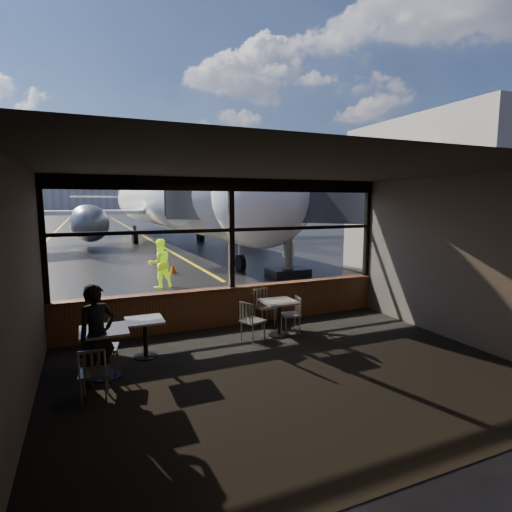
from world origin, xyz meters
TOP-DOWN VIEW (x-y plane):
  - ground_plane at (0.00, 120.00)m, footprint 520.00×520.00m
  - carpet_floor at (0.00, -3.00)m, footprint 8.00×6.00m
  - ceiling at (0.00, -3.00)m, footprint 8.00×6.00m
  - wall_left at (-4.00, -3.00)m, footprint 0.04×6.00m
  - wall_right at (4.00, -3.00)m, footprint 0.04×6.00m
  - wall_back at (0.00, -6.00)m, footprint 8.00×0.04m
  - window_sill at (0.00, 0.00)m, footprint 8.00×0.28m
  - window_header at (0.00, 0.00)m, footprint 8.00×0.18m
  - mullion_left at (-3.95, 0.00)m, footprint 0.12×0.12m
  - mullion_centre at (0.00, 0.00)m, footprint 0.12×0.12m
  - mullion_right at (3.95, 0.00)m, footprint 0.12×0.12m
  - window_transom at (0.00, 0.00)m, footprint 8.00×0.10m
  - airliner at (2.60, 20.18)m, footprint 33.43×39.67m
  - jet_bridge at (3.60, 5.50)m, footprint 9.41×11.50m
  - cafe_table_near at (0.69, -1.18)m, footprint 0.72×0.72m
  - cafe_table_mid at (-2.22, -1.31)m, footprint 0.68×0.68m
  - cafe_table_left at (-2.97, -1.95)m, footprint 0.76×0.76m
  - chair_near_e at (1.00, -1.12)m, footprint 0.52×0.52m
  - chair_near_w at (-0.00, -1.32)m, footprint 0.64×0.64m
  - chair_near_n at (0.69, -0.40)m, footprint 0.55×0.55m
  - chair_mid_w at (-2.96, -1.79)m, footprint 0.57×0.57m
  - chair_left_s at (-3.15, -2.75)m, footprint 0.52×0.52m
  - passenger at (-3.08, -2.21)m, footprint 0.72×0.62m
  - ground_crew at (-0.86, 4.99)m, footprint 0.98×0.86m
  - cone_nose at (0.10, 7.59)m, footprint 0.31×0.31m
  - terminal_annex at (10.00, 2.50)m, footprint 5.00×7.00m
  - hangar_mid at (0.00, 185.00)m, footprint 38.00×15.00m
  - hangar_right at (60.00, 178.00)m, footprint 50.00×20.00m
  - fuel_tank_a at (-30.00, 182.00)m, footprint 8.00×8.00m
  - fuel_tank_b at (-20.00, 182.00)m, footprint 8.00×8.00m
  - fuel_tank_c at (-10.00, 182.00)m, footprint 8.00×8.00m
  - treeline at (0.00, 210.00)m, footprint 360.00×3.00m

SIDE VIEW (x-z plane):
  - ground_plane at x=0.00m, z-range 0.00..0.00m
  - carpet_floor at x=0.00m, z-range 0.01..0.01m
  - cone_nose at x=0.10m, z-range 0.00..0.43m
  - cafe_table_mid at x=-2.22m, z-range 0.00..0.75m
  - cafe_table_near at x=0.69m, z-range 0.00..0.79m
  - chair_near_e at x=1.00m, z-range 0.00..0.84m
  - cafe_table_left at x=-2.97m, z-range 0.00..0.84m
  - chair_left_s at x=-3.15m, z-range 0.00..0.86m
  - chair_mid_w at x=-2.96m, z-range 0.00..0.89m
  - chair_near_w at x=0.00m, z-range 0.00..0.90m
  - chair_near_n at x=0.69m, z-range 0.00..0.90m
  - window_sill at x=0.00m, z-range 0.00..0.90m
  - passenger at x=-3.08m, z-range 0.00..1.66m
  - ground_crew at x=-0.86m, z-range 0.00..1.70m
  - wall_left at x=-4.00m, z-range 0.00..3.50m
  - wall_right at x=4.00m, z-range 0.00..3.50m
  - wall_back at x=0.00m, z-range 0.00..3.50m
  - mullion_left at x=-3.95m, z-range 0.90..3.50m
  - mullion_centre at x=0.00m, z-range 0.90..3.50m
  - mullion_right at x=3.95m, z-range 0.90..3.50m
  - window_transom at x=0.00m, z-range 2.26..2.34m
  - jet_bridge at x=3.60m, z-range 0.00..5.02m
  - terminal_annex at x=10.00m, z-range 0.00..6.00m
  - fuel_tank_a at x=-30.00m, z-range 0.00..6.00m
  - fuel_tank_b at x=-20.00m, z-range 0.00..6.00m
  - fuel_tank_c at x=-10.00m, z-range 0.00..6.00m
  - window_header at x=0.00m, z-range 3.20..3.50m
  - ceiling at x=0.00m, z-range 3.48..3.52m
  - hangar_mid at x=0.00m, z-range 0.00..10.00m
  - airliner at x=2.60m, z-range 0.00..11.82m
  - hangar_right at x=60.00m, z-range 0.00..12.00m
  - treeline at x=0.00m, z-range 0.00..12.00m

